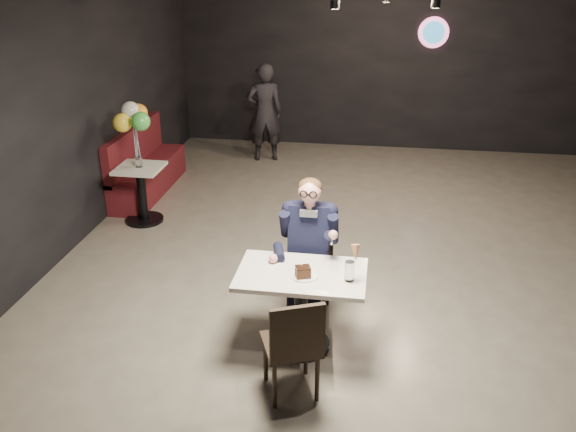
% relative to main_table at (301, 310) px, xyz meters
% --- Properties ---
extents(floor, '(9.00, 9.00, 0.00)m').
position_rel_main_table_xyz_m(floor, '(0.56, 1.66, -0.38)').
color(floor, slate).
rests_on(floor, ground).
extents(wall_sign, '(0.50, 0.06, 0.50)m').
position_rel_main_table_xyz_m(wall_sign, '(1.36, 6.13, 1.62)').
color(wall_sign, pink).
rests_on(wall_sign, floor).
extents(main_table, '(1.10, 0.70, 0.75)m').
position_rel_main_table_xyz_m(main_table, '(0.00, 0.00, 0.00)').
color(main_table, silver).
rests_on(main_table, floor).
extents(chair_far, '(0.42, 0.46, 0.92)m').
position_rel_main_table_xyz_m(chair_far, '(0.00, 0.55, 0.09)').
color(chair_far, black).
rests_on(chair_far, floor).
extents(chair_near, '(0.56, 0.59, 0.92)m').
position_rel_main_table_xyz_m(chair_near, '(0.00, -0.61, 0.09)').
color(chair_near, black).
rests_on(chair_near, floor).
extents(seated_man, '(0.60, 0.80, 1.44)m').
position_rel_main_table_xyz_m(seated_man, '(0.00, 0.55, 0.34)').
color(seated_man, black).
rests_on(seated_man, floor).
extents(dessert_plate, '(0.24, 0.24, 0.01)m').
position_rel_main_table_xyz_m(dessert_plate, '(0.03, -0.06, 0.38)').
color(dessert_plate, white).
rests_on(dessert_plate, main_table).
extents(cake_slice, '(0.15, 0.13, 0.09)m').
position_rel_main_table_xyz_m(cake_slice, '(0.02, -0.09, 0.43)').
color(cake_slice, black).
rests_on(cake_slice, dessert_plate).
extents(mint_leaf, '(0.07, 0.04, 0.01)m').
position_rel_main_table_xyz_m(mint_leaf, '(0.06, -0.10, 0.47)').
color(mint_leaf, green).
rests_on(mint_leaf, cake_slice).
extents(sundae_glass, '(0.08, 0.08, 0.18)m').
position_rel_main_table_xyz_m(sundae_glass, '(0.41, -0.08, 0.46)').
color(sundae_glass, silver).
rests_on(sundae_glass, main_table).
extents(wafer_cone, '(0.09, 0.09, 0.14)m').
position_rel_main_table_xyz_m(wafer_cone, '(0.45, -0.06, 0.63)').
color(wafer_cone, tan).
rests_on(wafer_cone, sundae_glass).
extents(booth_bench, '(0.48, 1.92, 0.96)m').
position_rel_main_table_xyz_m(booth_bench, '(-2.69, 3.39, 0.10)').
color(booth_bench, '#4B1016').
rests_on(booth_bench, floor).
extents(side_table, '(0.56, 0.56, 0.70)m').
position_rel_main_table_xyz_m(side_table, '(-2.39, 2.39, -0.03)').
color(side_table, silver).
rests_on(side_table, floor).
extents(balloon_vase, '(0.09, 0.09, 0.14)m').
position_rel_main_table_xyz_m(balloon_vase, '(-2.39, 2.39, 0.44)').
color(balloon_vase, silver).
rests_on(balloon_vase, side_table).
extents(balloon_bunch, '(0.43, 0.43, 0.70)m').
position_rel_main_table_xyz_m(balloon_bunch, '(-2.39, 2.39, 0.88)').
color(balloon_bunch, yellow).
rests_on(balloon_bunch, balloon_vase).
extents(passerby, '(0.67, 0.53, 1.61)m').
position_rel_main_table_xyz_m(passerby, '(-1.30, 5.13, 0.43)').
color(passerby, black).
rests_on(passerby, floor).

